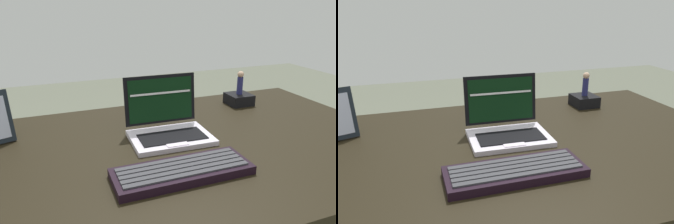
% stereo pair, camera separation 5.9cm
% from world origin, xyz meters
% --- Properties ---
extents(desk, '(1.42, 0.83, 0.75)m').
position_xyz_m(desk, '(0.00, 0.00, 0.66)').
color(desk, black).
rests_on(desk, ground).
extents(laptop_front, '(0.25, 0.19, 0.18)m').
position_xyz_m(laptop_front, '(-0.00, 0.07, 0.79)').
color(laptop_front, silver).
rests_on(laptop_front, desk).
extents(external_keyboard, '(0.34, 0.12, 0.03)m').
position_xyz_m(external_keyboard, '(-0.05, -0.16, 0.76)').
color(external_keyboard, black).
rests_on(external_keyboard, desk).
extents(figurine_stand, '(0.09, 0.09, 0.04)m').
position_xyz_m(figurine_stand, '(0.39, 0.27, 0.77)').
color(figurine_stand, black).
rests_on(figurine_stand, desk).
extents(figurine, '(0.03, 0.03, 0.09)m').
position_xyz_m(figurine, '(0.39, 0.27, 0.85)').
color(figurine, navy).
rests_on(figurine, figurine_stand).
extents(coffee_mug, '(0.11, 0.07, 0.09)m').
position_xyz_m(coffee_mug, '(0.04, 0.33, 0.80)').
color(coffee_mug, black).
rests_on(coffee_mug, desk).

